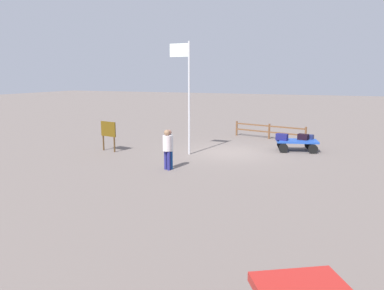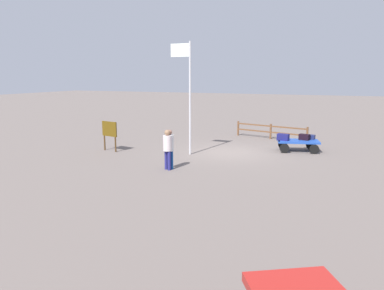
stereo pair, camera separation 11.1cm
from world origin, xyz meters
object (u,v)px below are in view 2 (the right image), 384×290
object	(u,v)px
suitcase_navy	(309,137)
worker_trailing	(170,146)
suitcase_tan	(283,137)
worker_lead	(168,146)
flagpole	(188,87)
signboard	(110,132)
suitcase_dark	(304,137)
luggage_cart	(298,143)

from	to	relation	value
suitcase_navy	worker_trailing	size ratio (longest dim) A/B	0.38
suitcase_tan	worker_lead	size ratio (longest dim) A/B	0.37
worker_lead	worker_trailing	size ratio (longest dim) A/B	1.01
suitcase_navy	flagpole	size ratio (longest dim) A/B	0.12
worker_lead	flagpole	world-z (taller)	flagpole
suitcase_tan	flagpole	world-z (taller)	flagpole
worker_lead	signboard	bearing A→B (deg)	-27.37
suitcase_navy	signboard	world-z (taller)	signboard
suitcase_tan	worker_trailing	world-z (taller)	worker_trailing
suitcase_tan	suitcase_dark	xyz separation A→B (m)	(-1.01, -0.56, -0.02)
suitcase_dark	worker_trailing	size ratio (longest dim) A/B	0.35
worker_lead	worker_trailing	bearing A→B (deg)	-100.59
worker_lead	flagpole	xyz separation A→B (m)	(0.47, -3.19, 2.33)
luggage_cart	suitcase_tan	world-z (taller)	suitcase_tan
luggage_cart	worker_trailing	xyz separation A→B (m)	(4.51, 5.93, 0.54)
suitcase_navy	suitcase_dark	xyz separation A→B (m)	(0.20, 0.35, 0.03)
luggage_cart	worker_lead	world-z (taller)	worker_lead
worker_trailing	signboard	distance (m)	5.05
suitcase_dark	flagpole	world-z (taller)	flagpole
suitcase_dark	signboard	bearing A→B (deg)	23.12
luggage_cart	suitcase_tan	xyz separation A→B (m)	(0.71, 0.30, 0.31)
suitcase_tan	luggage_cart	bearing A→B (deg)	-156.96
suitcase_tan	worker_trailing	bearing A→B (deg)	55.98
suitcase_navy	flagpole	distance (m)	7.03
suitcase_dark	worker_trailing	xyz separation A→B (m)	(4.81, 6.19, 0.25)
suitcase_navy	suitcase_dark	size ratio (longest dim) A/B	1.10
worker_trailing	flagpole	distance (m)	3.88
luggage_cart	suitcase_dark	xyz separation A→B (m)	(-0.30, -0.26, 0.29)
luggage_cart	signboard	xyz separation A→B (m)	(9.06, 3.73, 0.59)
flagpole	luggage_cart	bearing A→B (deg)	-150.06
suitcase_tan	suitcase_navy	bearing A→B (deg)	-142.78
suitcase_tan	flagpole	bearing A→B (deg)	31.01
luggage_cart	suitcase_navy	distance (m)	0.83
suitcase_dark	worker_trailing	bearing A→B (deg)	52.16
luggage_cart	suitcase_dark	world-z (taller)	suitcase_dark
luggage_cart	worker_trailing	distance (m)	7.46
suitcase_tan	suitcase_dark	distance (m)	1.16
worker_lead	worker_trailing	distance (m)	0.15
suitcase_navy	worker_trailing	world-z (taller)	worker_trailing
suitcase_tan	worker_trailing	size ratio (longest dim) A/B	0.37
worker_lead	signboard	xyz separation A→B (m)	(4.52, -2.34, 0.03)
luggage_cart	worker_lead	size ratio (longest dim) A/B	1.35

